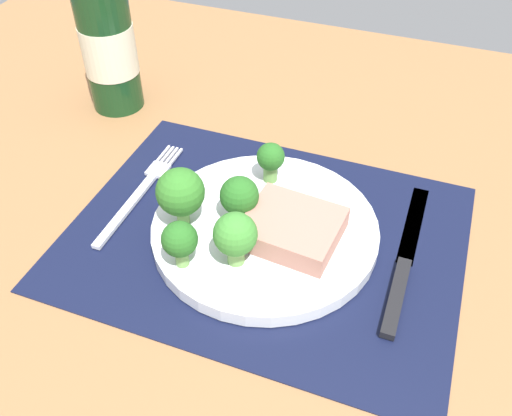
{
  "coord_description": "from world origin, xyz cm",
  "views": [
    {
      "loc": [
        14.17,
        -40.77,
        44.04
      ],
      "look_at": [
        -1.83,
        2.1,
        1.9
      ],
      "focal_mm": 38.89,
      "sensor_mm": 36.0,
      "label": 1
    }
  ],
  "objects_px": {
    "plate": "(265,229)",
    "knife": "(404,265)",
    "fork": "(141,191)",
    "steak": "(292,228)",
    "wine_bottle": "(107,40)"
  },
  "relations": [
    {
      "from": "plate",
      "to": "fork",
      "type": "relative_size",
      "value": 1.29
    },
    {
      "from": "plate",
      "to": "knife",
      "type": "bearing_deg",
      "value": 2.0
    },
    {
      "from": "knife",
      "to": "steak",
      "type": "bearing_deg",
      "value": -171.4
    },
    {
      "from": "plate",
      "to": "steak",
      "type": "relative_size",
      "value": 2.55
    },
    {
      "from": "wine_bottle",
      "to": "plate",
      "type": "bearing_deg",
      "value": -31.8
    },
    {
      "from": "fork",
      "to": "wine_bottle",
      "type": "height_order",
      "value": "wine_bottle"
    },
    {
      "from": "plate",
      "to": "steak",
      "type": "xyz_separation_m",
      "value": [
        0.03,
        -0.01,
        0.02
      ]
    },
    {
      "from": "steak",
      "to": "wine_bottle",
      "type": "xyz_separation_m",
      "value": [
        -0.33,
        0.19,
        0.07
      ]
    },
    {
      "from": "plate",
      "to": "fork",
      "type": "height_order",
      "value": "plate"
    },
    {
      "from": "wine_bottle",
      "to": "steak",
      "type": "bearing_deg",
      "value": -30.14
    },
    {
      "from": "plate",
      "to": "steak",
      "type": "bearing_deg",
      "value": -12.91
    },
    {
      "from": "steak",
      "to": "wine_bottle",
      "type": "bearing_deg",
      "value": 149.86
    },
    {
      "from": "steak",
      "to": "knife",
      "type": "height_order",
      "value": "steak"
    },
    {
      "from": "fork",
      "to": "knife",
      "type": "bearing_deg",
      "value": 1.69
    },
    {
      "from": "plate",
      "to": "knife",
      "type": "distance_m",
      "value": 0.15
    }
  ]
}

